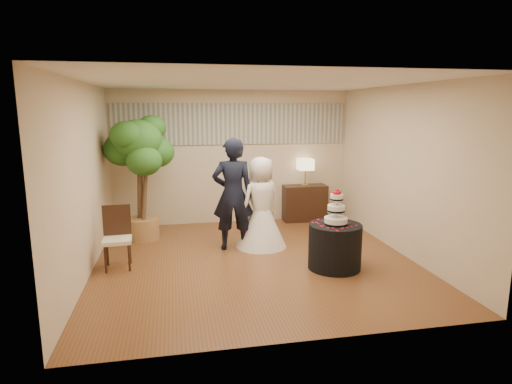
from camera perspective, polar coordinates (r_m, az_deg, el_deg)
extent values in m
cube|color=brown|center=(7.00, -0.18, -9.12)|extent=(5.00, 5.00, 0.00)
cube|color=white|center=(6.58, -0.20, 14.43)|extent=(5.00, 5.00, 0.00)
cube|color=beige|center=(9.09, -3.16, 4.63)|extent=(5.00, 0.06, 2.80)
cube|color=beige|center=(4.26, 6.15, -2.74)|extent=(5.00, 0.06, 2.80)
cube|color=beige|center=(6.65, -21.86, 1.50)|extent=(0.06, 5.00, 2.80)
cube|color=beige|center=(7.52, 18.89, 2.71)|extent=(0.06, 5.00, 2.80)
cube|color=#9D9C8E|center=(9.02, -3.19, 9.04)|extent=(4.90, 0.02, 0.85)
imported|color=black|center=(7.34, -3.10, -0.32)|extent=(0.74, 0.51, 1.94)
imported|color=white|center=(7.49, 0.68, -1.37)|extent=(1.19, 1.19, 1.60)
cylinder|color=black|center=(6.69, 10.46, -7.13)|extent=(0.94, 0.94, 0.69)
cube|color=black|center=(9.40, 6.50, -1.46)|extent=(0.94, 0.44, 0.78)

